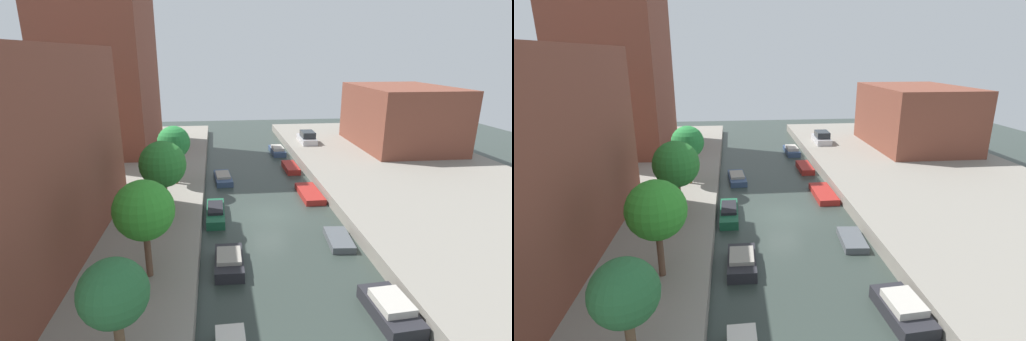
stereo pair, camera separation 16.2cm
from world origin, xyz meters
TOP-DOWN VIEW (x-y plane):
  - ground_plane at (0.00, 0.00)m, footprint 84.00×84.00m
  - quay_left at (-15.00, 0.00)m, footprint 20.00×64.00m
  - quay_right at (15.00, 0.00)m, footprint 20.00×64.00m
  - apartment_tower_far at (-16.00, 18.66)m, footprint 10.00×12.94m
  - low_block_right at (18.00, 16.41)m, footprint 10.00×13.62m
  - street_tree_0 at (-7.35, -14.73)m, footprint 2.37×2.37m
  - street_tree_1 at (-7.35, -8.84)m, footprint 2.95×2.95m
  - street_tree_2 at (-7.35, -1.78)m, footprint 3.08×3.08m
  - street_tree_3 at (-7.35, 5.23)m, footprint 2.74×2.74m
  - parked_car at (7.49, 19.14)m, footprint 1.88×4.49m
  - moored_boat_left_2 at (-3.32, -6.98)m, footprint 1.66×3.36m
  - moored_boat_left_3 at (-4.05, 0.02)m, footprint 1.32×4.50m
  - moored_boat_left_4 at (-3.30, 8.35)m, footprint 1.82×4.22m
  - moored_boat_right_1 at (3.92, -11.99)m, footprint 1.94×3.59m
  - moored_boat_right_2 at (3.85, -4.80)m, footprint 1.69×3.12m
  - moored_boat_right_3 at (3.97, 3.47)m, footprint 1.69×4.44m
  - moored_boat_right_4 at (3.83, 11.00)m, footprint 1.36×3.77m
  - moored_boat_right_5 at (3.53, 17.96)m, footprint 1.59×4.23m

SIDE VIEW (x-z plane):
  - ground_plane at x=0.00m, z-range 0.00..0.00m
  - moored_boat_right_2 at x=3.85m, z-range 0.00..0.44m
  - moored_boat_right_3 at x=3.97m, z-range 0.00..0.50m
  - moored_boat_right_4 at x=3.83m, z-range 0.00..0.58m
  - moored_boat_left_4 at x=-3.30m, z-range -0.05..0.69m
  - moored_boat_left_3 at x=-4.05m, z-range -0.05..0.79m
  - moored_boat_right_5 at x=3.53m, z-range -0.07..0.84m
  - moored_boat_left_2 at x=-3.32m, z-range -0.05..0.83m
  - moored_boat_right_1 at x=3.92m, z-range -0.08..0.98m
  - quay_left at x=-15.00m, z-range 0.00..1.00m
  - quay_right at x=15.00m, z-range 0.00..1.00m
  - parked_car at x=7.49m, z-range 0.87..2.33m
  - street_tree_0 at x=-7.35m, z-range 1.93..6.25m
  - low_block_right at x=18.00m, z-range 1.00..8.07m
  - street_tree_1 at x=-7.35m, z-range 2.02..7.06m
  - street_tree_3 at x=-7.35m, z-range 2.10..7.09m
  - street_tree_2 at x=-7.35m, z-range 2.09..7.40m
  - apartment_tower_far at x=-16.00m, z-range 1.00..21.70m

